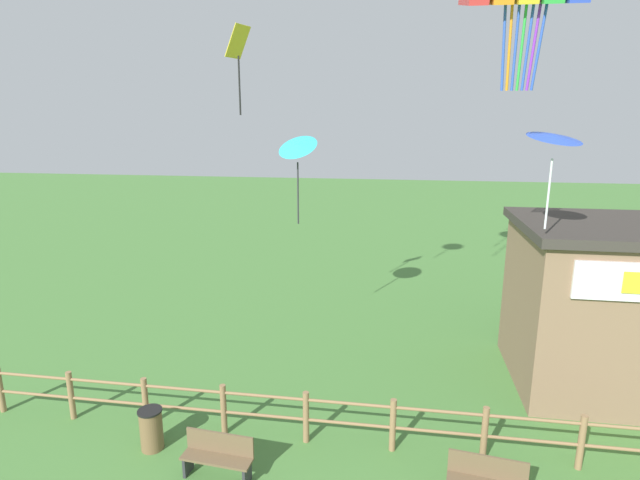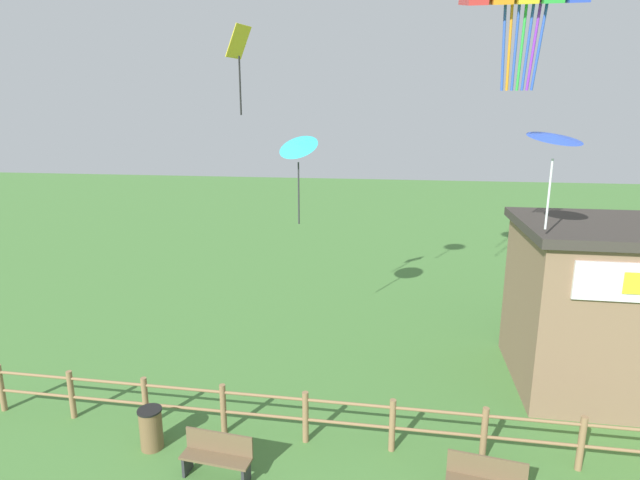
% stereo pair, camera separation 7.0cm
% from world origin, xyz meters
% --- Properties ---
extents(wooden_fence, '(15.56, 0.14, 1.23)m').
position_xyz_m(wooden_fence, '(-0.00, 6.98, 0.69)').
color(wooden_fence, olive).
rests_on(wooden_fence, ground_plane).
extents(park_bench_near_fence, '(1.49, 0.53, 0.93)m').
position_xyz_m(park_bench_near_fence, '(-1.55, 5.58, 0.49)').
color(park_bench_near_fence, brown).
rests_on(park_bench_near_fence, ground_plane).
extents(park_bench_by_building, '(1.50, 0.61, 0.93)m').
position_xyz_m(park_bench_by_building, '(3.71, 5.69, 0.49)').
color(park_bench_by_building, brown).
rests_on(park_bench_by_building, ground_plane).
extents(trash_bin, '(0.53, 0.53, 0.94)m').
position_xyz_m(trash_bin, '(-3.32, 6.21, 0.48)').
color(trash_bin, brown).
rests_on(trash_bin, ground_plane).
extents(kite_yellow_diamond, '(0.63, 0.77, 2.38)m').
position_xyz_m(kite_yellow_diamond, '(-2.64, 11.25, 8.92)').
color(kite_yellow_diamond, yellow).
extents(kite_cyan_delta, '(1.52, 1.43, 2.81)m').
position_xyz_m(kite_cyan_delta, '(-1.26, 12.49, 6.29)').
color(kite_cyan_delta, '#2DB2C6').
extents(kite_blue_delta, '(1.64, 1.63, 2.26)m').
position_xyz_m(kite_blue_delta, '(5.22, 9.08, 6.70)').
color(kite_blue_delta, blue).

